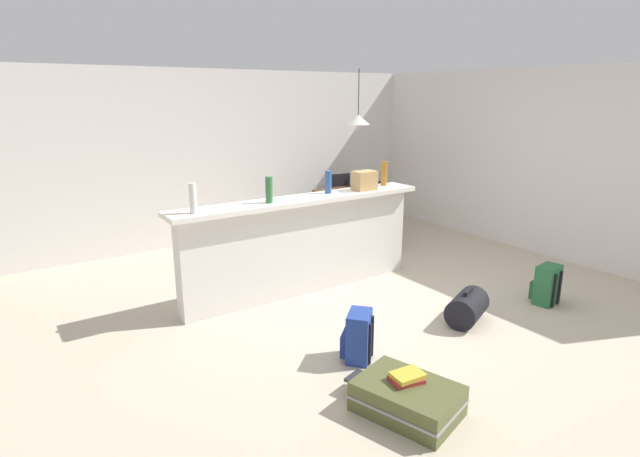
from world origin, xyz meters
TOP-DOWN VIEW (x-y plane):
  - ground_plane at (0.00, 0.00)m, footprint 13.00×13.00m
  - wall_back at (0.00, 3.05)m, footprint 6.60×0.10m
  - wall_right at (3.05, 0.30)m, footprint 0.10×6.00m
  - partition_half_wall at (-0.46, 0.54)m, footprint 2.80×0.20m
  - bar_countertop at (-0.46, 0.54)m, footprint 2.96×0.40m
  - bottle_white at (-1.68, 0.49)m, footprint 0.07×0.07m
  - bottle_green at (-0.87, 0.51)m, footprint 0.07×0.07m
  - bottle_blue at (-0.08, 0.59)m, footprint 0.07×0.07m
  - bottle_amber at (0.76, 0.62)m, footprint 0.07×0.07m
  - grocery_bag at (0.38, 0.52)m, footprint 0.26×0.18m
  - dining_table at (1.40, 1.96)m, footprint 1.10×0.80m
  - dining_chair_near_partition at (1.31, 1.45)m, footprint 0.43×0.43m
  - dining_chair_far_side at (1.41, 2.52)m, footprint 0.45×0.45m
  - pendant_lamp at (1.35, 1.88)m, footprint 0.34×0.34m
  - suitcase_flat_olive at (-1.04, -1.75)m, footprint 0.67×0.89m
  - backpack_green at (1.50, -1.18)m, footprint 0.31×0.28m
  - backpack_blue at (-0.87, -0.98)m, footprint 0.34×0.34m
  - duffel_bag_black at (0.44, -1.02)m, footprint 0.56×0.46m
  - book_stack at (-1.02, -1.71)m, footprint 0.25×0.21m

SIDE VIEW (x-z plane):
  - ground_plane at x=0.00m, z-range -0.05..0.00m
  - suitcase_flat_olive at x=-1.04m, z-range 0.00..0.22m
  - duffel_bag_black at x=0.44m, z-range -0.02..0.32m
  - backpack_green at x=1.50m, z-range -0.01..0.41m
  - backpack_blue at x=-0.87m, z-range -0.01..0.41m
  - book_stack at x=-1.02m, z-range 0.22..0.28m
  - partition_half_wall at x=-0.46m, z-range 0.00..1.02m
  - dining_chair_near_partition at x=1.31m, z-range 0.05..0.98m
  - dining_chair_far_side at x=1.41m, z-range 0.05..0.98m
  - dining_table at x=1.40m, z-range 0.28..1.02m
  - bar_countertop at x=-0.46m, z-range 1.02..1.07m
  - grocery_bag at x=0.38m, z-range 1.07..1.29m
  - bottle_blue at x=-0.08m, z-range 1.07..1.33m
  - bottle_green at x=-0.87m, z-range 1.07..1.34m
  - bottle_white at x=-1.68m, z-range 1.07..1.36m
  - bottle_amber at x=0.76m, z-range 1.07..1.37m
  - wall_back at x=0.00m, z-range 0.00..2.50m
  - wall_right at x=3.05m, z-range 0.00..2.50m
  - pendant_lamp at x=1.35m, z-range 1.38..2.20m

